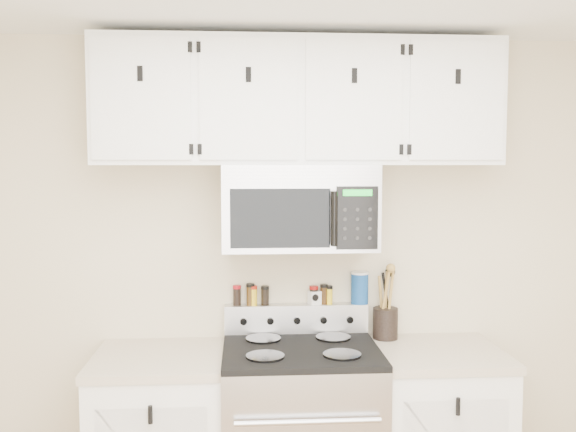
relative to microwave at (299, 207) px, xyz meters
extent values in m
cube|color=#C5B594|center=(0.00, 0.19, -0.38)|extent=(3.50, 0.01, 2.50)
cube|color=black|center=(0.00, -0.13, -0.69)|extent=(0.76, 0.65, 0.03)
cube|color=#B7B7BA|center=(0.00, 0.16, -0.60)|extent=(0.76, 0.08, 0.15)
cylinder|color=black|center=(-0.18, -0.28, -0.67)|extent=(0.18, 0.18, 0.01)
cylinder|color=black|center=(0.18, -0.28, -0.67)|extent=(0.18, 0.18, 0.01)
cylinder|color=black|center=(-0.18, 0.02, -0.67)|extent=(0.18, 0.18, 0.01)
cylinder|color=black|center=(0.18, 0.02, -0.67)|extent=(0.18, 0.18, 0.01)
cube|color=tan|center=(-0.69, -0.10, -0.73)|extent=(0.64, 0.62, 0.04)
cube|color=tan|center=(0.69, -0.10, -0.73)|extent=(0.64, 0.62, 0.04)
cube|color=#9E9EA3|center=(0.00, 0.01, 0.00)|extent=(0.76, 0.38, 0.42)
cube|color=#B7B7BA|center=(0.00, -0.19, 0.17)|extent=(0.73, 0.01, 0.08)
cube|color=black|center=(-0.10, -0.19, -0.04)|extent=(0.47, 0.01, 0.28)
cube|color=black|center=(0.26, -0.19, -0.04)|extent=(0.20, 0.01, 0.30)
cylinder|color=black|center=(0.15, -0.23, -0.04)|extent=(0.03, 0.03, 0.26)
cube|color=white|center=(0.00, 0.03, 0.52)|extent=(2.00, 0.33, 0.62)
cube|color=white|center=(-0.75, -0.14, 0.52)|extent=(0.46, 0.01, 0.57)
cube|color=black|center=(-0.75, -0.15, 0.63)|extent=(0.02, 0.01, 0.07)
cube|color=white|center=(-0.25, -0.14, 0.52)|extent=(0.46, 0.01, 0.57)
cube|color=black|center=(-0.25, -0.15, 0.63)|extent=(0.03, 0.01, 0.07)
cube|color=white|center=(0.25, -0.14, 0.52)|extent=(0.46, 0.01, 0.57)
cube|color=black|center=(0.25, -0.15, 0.63)|extent=(0.03, 0.01, 0.07)
cube|color=white|center=(0.75, -0.14, 0.52)|extent=(0.46, 0.01, 0.57)
cube|color=black|center=(0.75, -0.15, 0.63)|extent=(0.02, 0.01, 0.07)
cylinder|color=black|center=(0.47, 0.11, -0.63)|extent=(0.13, 0.13, 0.16)
cylinder|color=olive|center=(0.47, 0.11, -0.50)|extent=(0.02, 0.02, 0.31)
cylinder|color=olive|center=(0.49, 0.09, -0.49)|extent=(0.02, 0.02, 0.33)
cylinder|color=olive|center=(0.45, 0.12, -0.51)|extent=(0.02, 0.02, 0.28)
cylinder|color=black|center=(0.48, 0.13, -0.51)|extent=(0.02, 0.02, 0.30)
cylinder|color=olive|center=(0.46, 0.08, -0.50)|extent=(0.02, 0.02, 0.32)
cube|color=white|center=(0.10, 0.16, -0.49)|extent=(0.07, 0.07, 0.07)
cylinder|color=#14468E|center=(0.34, 0.16, -0.45)|extent=(0.09, 0.09, 0.16)
cylinder|color=white|center=(0.34, 0.16, -0.36)|extent=(0.09, 0.09, 0.01)
cylinder|color=black|center=(-0.31, 0.16, -0.48)|extent=(0.04, 0.04, 0.09)
cylinder|color=#A40C16|center=(-0.31, 0.16, -0.43)|extent=(0.04, 0.04, 0.02)
cylinder|color=#462E10|center=(-0.24, 0.16, -0.48)|extent=(0.04, 0.04, 0.10)
cylinder|color=black|center=(-0.24, 0.16, -0.42)|extent=(0.04, 0.04, 0.02)
cylinder|color=yellow|center=(-0.23, 0.16, -0.49)|extent=(0.04, 0.04, 0.09)
cylinder|color=#B01F0D|center=(-0.23, 0.16, -0.44)|extent=(0.05, 0.05, 0.02)
cylinder|color=black|center=(-0.17, 0.16, -0.49)|extent=(0.04, 0.04, 0.08)
cylinder|color=black|center=(-0.17, 0.16, -0.44)|extent=(0.04, 0.04, 0.02)
cylinder|color=black|center=(0.09, 0.16, -0.49)|extent=(0.04, 0.04, 0.08)
cylinder|color=#960D0B|center=(0.09, 0.16, -0.44)|extent=(0.05, 0.05, 0.02)
cylinder|color=#38220D|center=(0.15, 0.16, -0.48)|extent=(0.04, 0.04, 0.09)
cylinder|color=black|center=(0.15, 0.16, -0.43)|extent=(0.04, 0.04, 0.02)
cylinder|color=yellow|center=(0.18, 0.16, -0.49)|extent=(0.04, 0.04, 0.08)
cylinder|color=black|center=(0.18, 0.16, -0.44)|extent=(0.04, 0.04, 0.02)
camera|label=1|loc=(-0.28, -3.19, 0.22)|focal=40.00mm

